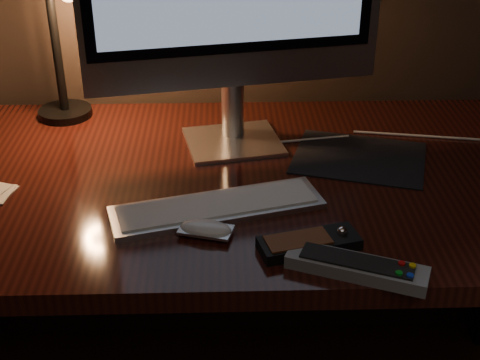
{
  "coord_description": "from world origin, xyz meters",
  "views": [
    {
      "loc": [
        -0.02,
        0.68,
        1.39
      ],
      "look_at": [
        0.01,
        1.73,
        0.8
      ],
      "focal_mm": 50.0,
      "sensor_mm": 36.0,
      "label": 1
    }
  ],
  "objects_px": {
    "desk": "(233,210)",
    "mouse": "(206,230)",
    "media_remote": "(309,243)",
    "desk_lamp": "(59,0)",
    "tv_remote": "(357,267)",
    "keyboard": "(217,207)"
  },
  "relations": [
    {
      "from": "desk",
      "to": "mouse",
      "type": "xyz_separation_m",
      "value": [
        -0.05,
        -0.29,
        0.14
      ]
    },
    {
      "from": "media_remote",
      "to": "desk_lamp",
      "type": "relative_size",
      "value": 0.42
    },
    {
      "from": "desk_lamp",
      "to": "desk",
      "type": "bearing_deg",
      "value": -24.34
    },
    {
      "from": "desk_lamp",
      "to": "tv_remote",
      "type": "bearing_deg",
      "value": -43.76
    },
    {
      "from": "tv_remote",
      "to": "desk_lamp",
      "type": "distance_m",
      "value": 0.86
    },
    {
      "from": "desk",
      "to": "desk_lamp",
      "type": "xyz_separation_m",
      "value": [
        -0.37,
        0.19,
        0.41
      ]
    },
    {
      "from": "mouse",
      "to": "desk_lamp",
      "type": "xyz_separation_m",
      "value": [
        -0.31,
        0.48,
        0.28
      ]
    },
    {
      "from": "tv_remote",
      "to": "media_remote",
      "type": "bearing_deg",
      "value": 155.64
    },
    {
      "from": "keyboard",
      "to": "desk_lamp",
      "type": "height_order",
      "value": "desk_lamp"
    },
    {
      "from": "desk",
      "to": "tv_remote",
      "type": "height_order",
      "value": "tv_remote"
    },
    {
      "from": "keyboard",
      "to": "mouse",
      "type": "height_order",
      "value": "mouse"
    },
    {
      "from": "mouse",
      "to": "desk_lamp",
      "type": "height_order",
      "value": "desk_lamp"
    },
    {
      "from": "desk",
      "to": "keyboard",
      "type": "distance_m",
      "value": 0.25
    },
    {
      "from": "mouse",
      "to": "media_remote",
      "type": "distance_m",
      "value": 0.18
    },
    {
      "from": "desk",
      "to": "keyboard",
      "type": "xyz_separation_m",
      "value": [
        -0.03,
        -0.21,
        0.14
      ]
    },
    {
      "from": "mouse",
      "to": "media_remote",
      "type": "bearing_deg",
      "value": 1.0
    },
    {
      "from": "desk",
      "to": "mouse",
      "type": "bearing_deg",
      "value": -99.98
    },
    {
      "from": "desk",
      "to": "tv_remote",
      "type": "distance_m",
      "value": 0.47
    },
    {
      "from": "tv_remote",
      "to": "desk_lamp",
      "type": "xyz_separation_m",
      "value": [
        -0.55,
        0.6,
        0.27
      ]
    },
    {
      "from": "desk",
      "to": "mouse",
      "type": "distance_m",
      "value": 0.32
    },
    {
      "from": "keyboard",
      "to": "media_remote",
      "type": "relative_size",
      "value": 2.17
    },
    {
      "from": "desk",
      "to": "tv_remote",
      "type": "relative_size",
      "value": 7.11
    }
  ]
}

